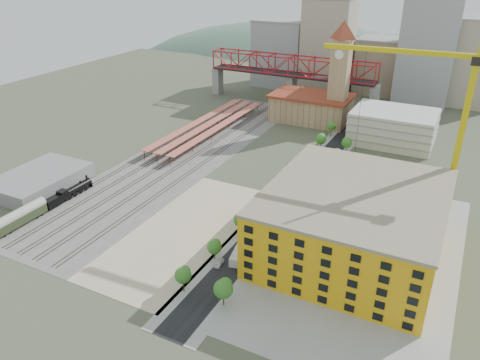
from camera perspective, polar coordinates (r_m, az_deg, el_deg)
The scene contains 33 objects.
ground at distance 161.95m, azimuth 0.69°, elevation -1.26°, with size 400.00×400.00×0.00m, color #474C38.
ballast_strip at distance 192.17m, azimuth -6.65°, elevation 3.11°, with size 36.00×165.00×0.06m, color #605E59.
dirt_lot at distance 139.97m, azimuth -6.56°, elevation -6.15°, with size 28.00×67.00×0.06m, color tan.
street_asphalt at distance 168.97m, azimuth 7.82°, elevation -0.29°, with size 12.00×170.00×0.06m, color black.
sidewalk_west at distance 170.60m, azimuth 6.09°, elevation 0.08°, with size 3.00×170.00×0.04m, color gray.
sidewalk_east at distance 167.51m, azimuth 9.59°, elevation -0.67°, with size 3.00×170.00×0.04m, color gray.
construction_pad at distance 133.25m, azimuth 14.51°, elevation -8.73°, with size 50.00×90.00×0.06m, color gray.
rail_tracks at distance 193.06m, azimuth -7.10°, elevation 3.23°, with size 26.56×160.00×0.18m.
platform_canopies at distance 214.97m, azimuth -3.82°, elevation 6.86°, with size 16.00×80.00×4.12m.
station_hall at distance 232.13m, azimuth 8.68°, elevation 8.76°, with size 38.00×24.00×13.10m.
clock_tower at distance 221.24m, azimuth 12.16°, elevation 13.55°, with size 12.00×12.00×52.00m.
parking_garage at distance 212.06m, azimuth 18.17°, elevation 6.19°, with size 34.00×26.00×14.00m, color silver.
truss_bridge at distance 256.48m, azimuth 6.26°, elevation 13.36°, with size 94.00×9.60×25.60m.
construction_building at distance 128.76m, azimuth 13.67°, elevation -4.98°, with size 44.60×50.60×18.80m.
warehouse at distance 178.18m, azimuth -23.30°, elevation 0.02°, with size 22.00×32.00×5.00m, color gray.
street_trees at distance 160.53m, azimuth 6.61°, elevation -1.70°, with size 15.40×124.40×8.00m.
skyline at distance 282.04m, azimuth 15.53°, elevation 14.56°, with size 133.00×46.00×60.00m.
distant_hills at distance 418.88m, azimuth 22.49°, elevation 2.35°, with size 647.00×264.00×227.00m.
locomotive at distance 166.31m, azimuth -20.00°, elevation -1.42°, with size 2.73×21.08×5.27m.
coach at distance 155.02m, azimuth -25.20°, elevation -4.06°, with size 3.03×17.57×5.51m.
tower_crane at distance 141.63m, azimuth 24.41°, elevation 8.09°, with size 54.77×4.73×58.46m.
site_trailer_a at distance 126.87m, azimuth -0.22°, elevation -9.02°, with size 2.45×9.31×2.55m, color silver.
site_trailer_b at distance 133.57m, azimuth 1.55°, elevation -7.08°, with size 2.36×8.99×2.46m, color silver.
site_trailer_c at distance 138.13m, azimuth 2.62°, elevation -5.84°, with size 2.50×9.50×2.60m, color silver.
site_trailer_d at distance 148.81m, azimuth 4.77°, elevation -3.42°, with size 2.44×9.28×2.54m, color silver.
car_0 at distance 124.62m, azimuth -2.58°, elevation -10.11°, with size 1.65×4.11×1.40m, color silver.
car_1 at distance 135.03m, azimuth 0.41°, elevation -6.92°, with size 1.51×4.34×1.43m, color #9B9CA0.
car_2 at distance 141.71m, azimuth 1.99°, elevation -5.22°, with size 2.33×5.05×1.40m, color black.
car_3 at distance 180.61m, azimuth 8.33°, elevation 1.72°, with size 2.12×5.21×1.51m, color navy.
car_4 at distance 126.81m, azimuth 1.21°, elevation -9.35°, with size 1.72×4.28×1.46m, color silver.
car_5 at distance 155.83m, azimuth 7.10°, elevation -2.36°, with size 1.39×3.98×1.31m, color #A7A8AC.
car_6 at distance 174.90m, azimuth 9.66°, elevation 0.77°, with size 2.36×5.12×1.42m, color black.
car_7 at distance 182.86m, azimuth 10.55°, elevation 1.85°, with size 2.10×5.17×1.50m, color #1A1F4C.
Camera 1 is at (63.55, -129.34, 73.90)m, focal length 35.00 mm.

